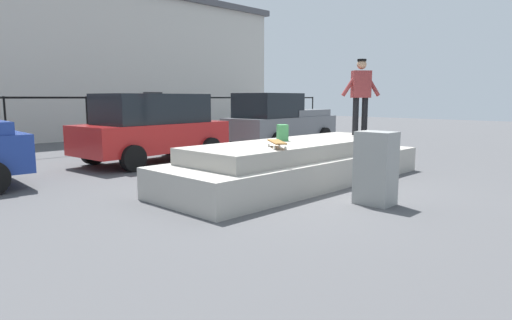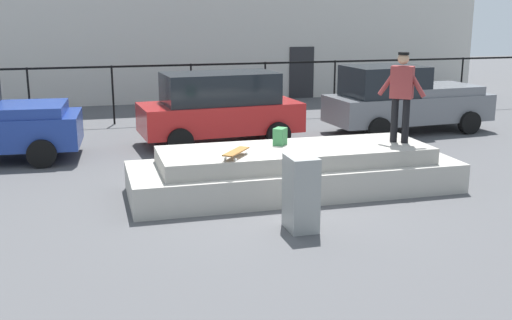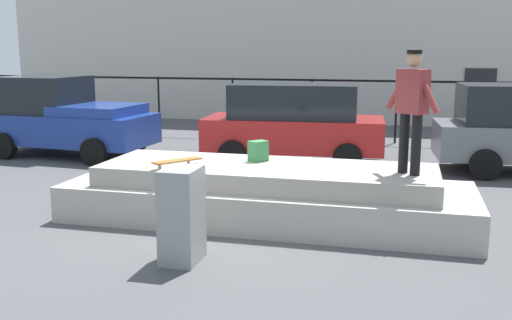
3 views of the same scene
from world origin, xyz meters
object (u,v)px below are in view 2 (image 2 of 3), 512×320
at_px(utility_box, 301,193).
at_px(car_grey_pickup_far, 404,99).
at_px(skateboard, 236,152).
at_px(car_red_hatchback_mid, 220,107).
at_px(skateboarder, 402,91).
at_px(backpack, 280,136).

bearing_deg(utility_box, car_grey_pickup_far, 50.75).
height_order(skateboard, car_red_hatchback_mid, car_red_hatchback_mid).
xyz_separation_m(skateboarder, skateboard, (-3.41, -0.40, -0.92)).
bearing_deg(backpack, skateboarder, 119.21).
bearing_deg(car_grey_pickup_far, car_red_hatchback_mid, -178.53).
xyz_separation_m(backpack, car_grey_pickup_far, (5.11, 4.53, -0.09)).
bearing_deg(car_red_hatchback_mid, backpack, -86.67).
relative_size(skateboarder, backpack, 5.31).
xyz_separation_m(skateboarder, utility_box, (-2.73, -1.96, -1.29)).
xyz_separation_m(skateboard, car_grey_pickup_far, (6.18, 5.32, -0.03)).
distance_m(backpack, utility_box, 2.43).
height_order(skateboard, car_grey_pickup_far, car_grey_pickup_far).
bearing_deg(car_grey_pickup_far, utility_box, -128.63).
bearing_deg(car_grey_pickup_far, skateboarder, -119.35).
distance_m(skateboarder, utility_box, 3.60).
height_order(car_red_hatchback_mid, car_grey_pickup_far, car_grey_pickup_far).
bearing_deg(backpack, car_grey_pickup_far, 170.21).
height_order(skateboard, utility_box, utility_box).
bearing_deg(car_red_hatchback_mid, skateboard, -98.92).
height_order(car_grey_pickup_far, utility_box, car_grey_pickup_far).
xyz_separation_m(car_red_hatchback_mid, utility_box, (-0.13, -6.74, -0.37)).
height_order(skateboarder, skateboard, skateboarder).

